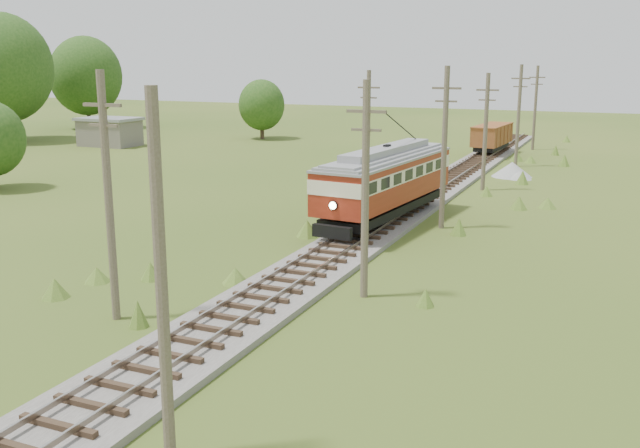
% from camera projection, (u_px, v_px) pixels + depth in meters
% --- Properties ---
extents(railbed_main, '(3.60, 96.00, 0.57)m').
position_uv_depth(railbed_main, '(403.00, 210.00, 44.23)').
color(railbed_main, '#605B54').
rests_on(railbed_main, ground).
extents(streetcar, '(4.30, 13.21, 5.98)m').
position_uv_depth(streetcar, '(386.00, 177.00, 40.65)').
color(streetcar, black).
rests_on(streetcar, ground).
extents(gondola, '(2.95, 7.61, 2.48)m').
position_uv_depth(gondola, '(492.00, 136.00, 70.46)').
color(gondola, black).
rests_on(gondola, ground).
extents(gravel_pile, '(3.34, 3.55, 1.22)m').
position_uv_depth(gravel_pile, '(513.00, 170.00, 57.59)').
color(gravel_pile, gray).
rests_on(gravel_pile, ground).
extents(utility_pole_r_1, '(0.30, 0.30, 8.80)m').
position_uv_depth(utility_pole_r_1, '(161.00, 282.00, 16.18)').
color(utility_pole_r_1, brown).
rests_on(utility_pole_r_1, ground).
extents(utility_pole_r_2, '(1.60, 0.30, 8.60)m').
position_uv_depth(utility_pole_r_2, '(365.00, 189.00, 27.70)').
color(utility_pole_r_2, brown).
rests_on(utility_pole_r_2, ground).
extents(utility_pole_r_3, '(1.60, 0.30, 9.00)m').
position_uv_depth(utility_pole_r_3, '(444.00, 147.00, 39.31)').
color(utility_pole_r_3, brown).
rests_on(utility_pole_r_3, ground).
extents(utility_pole_r_4, '(1.60, 0.30, 8.40)m').
position_uv_depth(utility_pole_r_4, '(485.00, 131.00, 51.06)').
color(utility_pole_r_4, brown).
rests_on(utility_pole_r_4, ground).
extents(utility_pole_r_5, '(1.60, 0.30, 8.90)m').
position_uv_depth(utility_pole_r_5, '(519.00, 115.00, 62.46)').
color(utility_pole_r_5, brown).
rests_on(utility_pole_r_5, ground).
extents(utility_pole_r_6, '(1.60, 0.30, 8.70)m').
position_uv_depth(utility_pole_r_6, '(535.00, 107.00, 74.17)').
color(utility_pole_r_6, brown).
rests_on(utility_pole_r_6, ground).
extents(utility_pole_l_a, '(1.60, 0.30, 9.00)m').
position_uv_depth(utility_pole_l_a, '(108.00, 195.00, 25.22)').
color(utility_pole_l_a, brown).
rests_on(utility_pole_l_a, ground).
extents(utility_pole_l_b, '(1.60, 0.30, 8.60)m').
position_uv_depth(utility_pole_l_b, '(368.00, 130.00, 50.39)').
color(utility_pole_l_b, brown).
rests_on(utility_pole_l_b, ground).
extents(tree_left_4, '(11.34, 11.34, 14.61)m').
position_uv_depth(tree_left_4, '(2.00, 68.00, 81.27)').
color(tree_left_4, '#38281C').
rests_on(tree_left_4, ground).
extents(tree_left_5, '(9.66, 9.66, 12.44)m').
position_uv_depth(tree_left_5, '(86.00, 76.00, 96.61)').
color(tree_left_5, '#38281C').
rests_on(tree_left_5, ground).
extents(tree_mid_a, '(5.46, 5.46, 7.03)m').
position_uv_depth(tree_mid_a, '(262.00, 105.00, 84.63)').
color(tree_mid_a, '#38281C').
rests_on(tree_mid_a, ground).
extents(shed, '(6.40, 4.40, 3.10)m').
position_uv_depth(shed, '(110.00, 132.00, 78.24)').
color(shed, slate).
rests_on(shed, ground).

